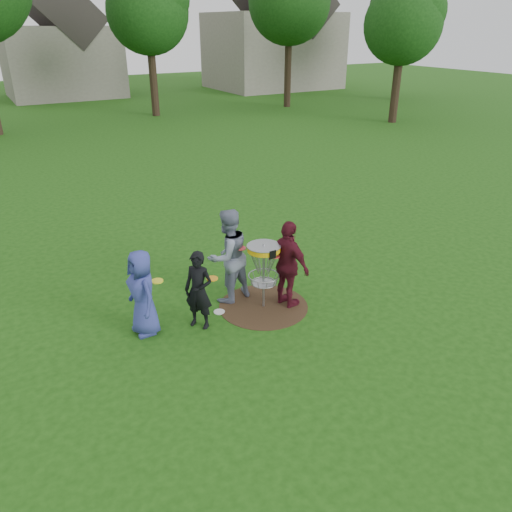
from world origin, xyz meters
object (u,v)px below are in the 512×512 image
player_grey (228,256)px  player_blue (143,293)px  player_maroon (288,265)px  disc_golf_basket (264,261)px  player_black (199,290)px

player_grey → player_blue: bearing=-3.0°
player_maroon → player_blue: bearing=68.2°
player_blue → player_maroon: size_ratio=0.91×
player_grey → disc_golf_basket: (0.46, -0.63, 0.04)m
player_black → disc_golf_basket: size_ratio=1.10×
player_grey → player_maroon: (0.91, -0.80, -0.08)m
player_blue → player_black: 1.00m
player_blue → player_maroon: player_maroon is taller
disc_golf_basket → player_blue: bearing=172.4°
player_grey → player_maroon: size_ratio=1.09×
player_black → player_maroon: bearing=46.6°
player_blue → player_black: player_blue is taller
player_maroon → disc_golf_basket: player_maroon is taller
player_grey → disc_golf_basket: 0.78m
player_black → player_maroon: size_ratio=0.84×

